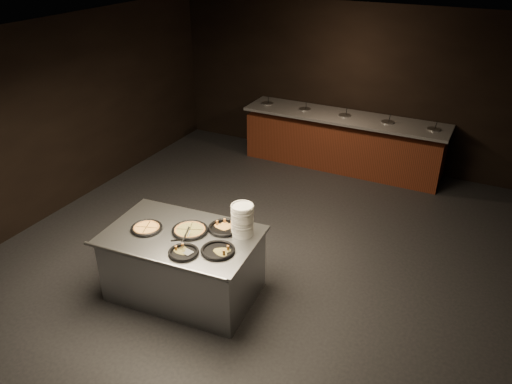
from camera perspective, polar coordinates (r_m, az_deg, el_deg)
room at (r=5.97m, az=-0.14°, el=2.68°), size 7.02×8.02×2.92m
salad_bar at (r=9.42m, az=9.79°, el=5.30°), size 3.70×0.83×1.18m
serving_counter at (r=6.12m, az=-8.25°, el=-8.26°), size 1.87×1.28×0.85m
plate_stack at (r=5.71m, az=-1.56°, el=-3.21°), size 0.26×0.26×0.38m
pan_veggie_whole at (r=6.03m, az=-12.41°, el=-4.03°), size 0.37×0.37×0.04m
pan_cheese_whole at (r=5.90m, az=-7.56°, el=-4.33°), size 0.43×0.43×0.04m
pan_cheese_slices_a at (r=5.91m, az=-3.63°, el=-4.09°), size 0.39×0.39×0.04m
pan_cheese_slices_b at (r=5.53m, az=-8.29°, el=-6.83°), size 0.34×0.34×0.04m
pan_veggie_slices at (r=5.52m, az=-4.37°, el=-6.65°), size 0.38×0.38×0.04m
server_left at (r=5.74m, az=-7.83°, el=-4.77°), size 0.10×0.29×0.14m
server_right at (r=5.57m, az=-8.72°, el=-5.85°), size 0.33×0.14×0.16m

